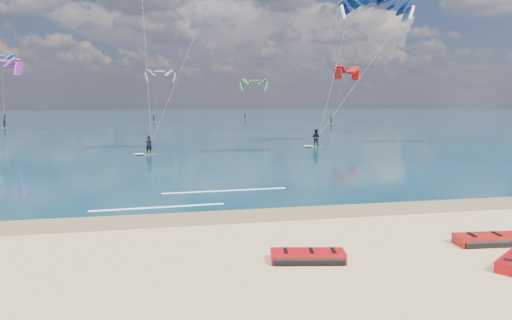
{
  "coord_description": "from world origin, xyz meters",
  "views": [
    {
      "loc": [
        -1.28,
        -15.13,
        4.77
      ],
      "look_at": [
        3.36,
        8.0,
        1.63
      ],
      "focal_mm": 32.0,
      "sensor_mm": 36.0,
      "label": 1
    }
  ],
  "objects": [
    {
      "name": "kitesurfer_main",
      "position": [
        -1.29,
        23.15,
        8.34
      ],
      "size": [
        8.46,
        5.75,
        15.97
      ],
      "rotation": [
        0.0,
        0.0,
        0.75
      ],
      "color": "yellow",
      "rests_on": "sea"
    },
    {
      "name": "ground",
      "position": [
        0.0,
        40.0,
        0.0
      ],
      "size": [
        320.0,
        320.0,
        0.0
      ],
      "primitive_type": "plane",
      "color": "tan",
      "rests_on": "ground"
    },
    {
      "name": "kitesurfer_far",
      "position": [
        16.5,
        27.79,
        8.43
      ],
      "size": [
        11.1,
        4.23,
        15.73
      ],
      "rotation": [
        0.0,
        0.0,
        0.14
      ],
      "color": "yellow",
      "rests_on": "sea"
    },
    {
      "name": "wet_sand_strip",
      "position": [
        0.0,
        3.0,
        0.0
      ],
      "size": [
        320.0,
        2.4,
        0.01
      ],
      "primitive_type": "cube",
      "color": "brown",
      "rests_on": "ground"
    },
    {
      "name": "packed_kite_mid",
      "position": [
        9.3,
        -2.36,
        0.0
      ],
      "size": [
        2.79,
        1.34,
        0.4
      ],
      "primitive_type": null,
      "rotation": [
        0.0,
        0.0,
        -0.09
      ],
      "color": "#AE120C",
      "rests_on": "ground"
    },
    {
      "name": "shoreline_foam",
      "position": [
        0.14,
        6.63,
        0.04
      ],
      "size": [
        9.59,
        3.62,
        0.01
      ],
      "color": "white",
      "rests_on": "ground"
    },
    {
      "name": "distant_kites",
      "position": [
        -12.19,
        76.79,
        5.47
      ],
      "size": [
        74.82,
        38.37,
        14.34
      ],
      "color": "gray",
      "rests_on": "ground"
    },
    {
      "name": "packed_kite_left",
      "position": [
        2.78,
        -2.71,
        0.0
      ],
      "size": [
        2.53,
        1.49,
        0.39
      ],
      "primitive_type": null,
      "rotation": [
        0.0,
        0.0,
        -0.19
      ],
      "color": "#B3090E",
      "rests_on": "ground"
    },
    {
      "name": "sea",
      "position": [
        0.0,
        104.0,
        0.02
      ],
      "size": [
        320.0,
        200.0,
        0.04
      ],
      "primitive_type": "cube",
      "color": "#0A283B",
      "rests_on": "ground"
    }
  ]
}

